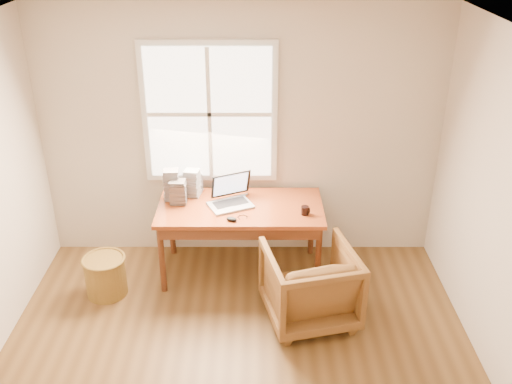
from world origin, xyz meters
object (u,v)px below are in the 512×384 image
(desk, at_px, (240,208))
(armchair, at_px, (310,284))
(cd_stack_a, at_px, (192,183))
(wicker_stool, at_px, (106,276))
(coffee_mug, at_px, (305,210))
(laptop, at_px, (230,191))

(desk, distance_m, armchair, 1.04)
(armchair, bearing_deg, cd_stack_a, -54.00)
(wicker_stool, bearing_deg, coffee_mug, 6.42)
(laptop, bearing_deg, desk, -22.02)
(desk, bearing_deg, cd_stack_a, 155.26)
(laptop, distance_m, cd_stack_a, 0.45)
(armchair, distance_m, wicker_stool, 1.95)
(desk, height_order, laptop, laptop)
(desk, xyz_separation_m, wicker_stool, (-1.28, -0.38, -0.54))
(armchair, distance_m, laptop, 1.17)
(armchair, height_order, wicker_stool, armchair)
(wicker_stool, distance_m, laptop, 1.44)
(desk, distance_m, laptop, 0.20)
(desk, distance_m, wicker_stool, 1.44)
(wicker_stool, height_order, coffee_mug, coffee_mug)
(coffee_mug, relative_size, cd_stack_a, 0.29)
(desk, height_order, cd_stack_a, cd_stack_a)
(cd_stack_a, bearing_deg, wicker_stool, -142.93)
(armchair, bearing_deg, laptop, -58.51)
(laptop, bearing_deg, armchair, -70.00)
(desk, xyz_separation_m, laptop, (-0.10, -0.00, 0.18))
(armchair, bearing_deg, coffee_mug, -101.52)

